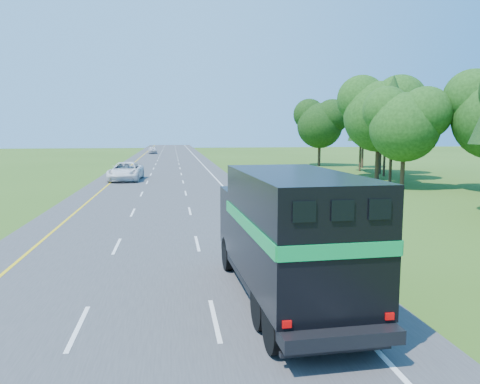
# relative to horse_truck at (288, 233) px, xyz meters

# --- Properties ---
(road) EXTENTS (15.00, 260.00, 0.04)m
(road) POSITION_rel_horse_truck_xyz_m (-4.14, 37.97, -2.18)
(road) COLOR #38383A
(road) RESTS_ON ground
(lane_markings) EXTENTS (11.15, 260.00, 0.01)m
(lane_markings) POSITION_rel_horse_truck_xyz_m (-4.14, 37.97, -2.16)
(lane_markings) COLOR yellow
(lane_markings) RESTS_ON road
(horse_truck) EXTENTS (3.19, 9.24, 4.04)m
(horse_truck) POSITION_rel_horse_truck_xyz_m (0.00, 0.00, 0.00)
(horse_truck) COLOR black
(horse_truck) RESTS_ON road
(white_suv) EXTENTS (3.56, 7.08, 1.92)m
(white_suv) POSITION_rel_horse_truck_xyz_m (-8.30, 37.43, -1.20)
(white_suv) COLOR white
(white_suv) RESTS_ON road
(far_car) EXTENTS (2.18, 4.89, 1.63)m
(far_car) POSITION_rel_horse_truck_xyz_m (-7.86, 98.21, -1.35)
(far_car) COLOR silver
(far_car) RESTS_ON road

